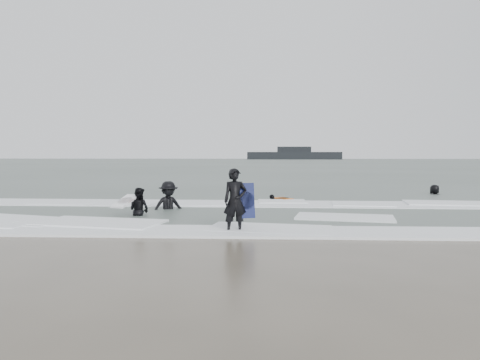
# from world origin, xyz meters

# --- Properties ---
(ground) EXTENTS (320.00, 320.00, 0.00)m
(ground) POSITION_xyz_m (0.00, 0.00, 0.00)
(ground) COLOR brown
(ground) RESTS_ON ground
(sea) EXTENTS (320.00, 320.00, 0.00)m
(sea) POSITION_xyz_m (0.00, 80.00, 0.06)
(sea) COLOR #47544C
(sea) RESTS_ON ground
(surfer_centre) EXTENTS (0.74, 0.60, 1.75)m
(surfer_centre) POSITION_xyz_m (0.24, -0.57, 0.00)
(surfer_centre) COLOR black
(surfer_centre) RESTS_ON ground
(surfer_wading) EXTENTS (0.92, 0.83, 1.53)m
(surfer_wading) POSITION_xyz_m (-3.23, 2.36, 0.00)
(surfer_wading) COLOR black
(surfer_wading) RESTS_ON ground
(surfer_breaker) EXTENTS (1.45, 1.22, 1.95)m
(surfer_breaker) POSITION_xyz_m (-2.59, 4.02, 0.00)
(surfer_breaker) COLOR black
(surfer_breaker) RESTS_ON ground
(surfer_right_near) EXTENTS (0.93, 0.73, 1.47)m
(surfer_right_near) POSITION_xyz_m (1.26, 7.54, 0.00)
(surfer_right_near) COLOR black
(surfer_right_near) RESTS_ON ground
(surfer_right_far) EXTENTS (0.97, 0.81, 1.69)m
(surfer_right_far) POSITION_xyz_m (9.49, 11.24, 0.00)
(surfer_right_far) COLOR black
(surfer_right_far) RESTS_ON ground
(surf_foam) EXTENTS (30.03, 9.06, 0.09)m
(surf_foam) POSITION_xyz_m (0.00, 3.70, 0.04)
(surf_foam) COLOR white
(surf_foam) RESTS_ON ground
(bodyboards) EXTENTS (6.23, 8.93, 1.25)m
(bodyboards) POSITION_xyz_m (-0.46, 3.23, 0.50)
(bodyboards) COLOR #0D143F
(bodyboards) RESTS_ON ground
(vessel_horizon) EXTENTS (31.48, 5.62, 4.27)m
(vessel_horizon) POSITION_xyz_m (8.83, 146.00, 1.58)
(vessel_horizon) COLOR black
(vessel_horizon) RESTS_ON ground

